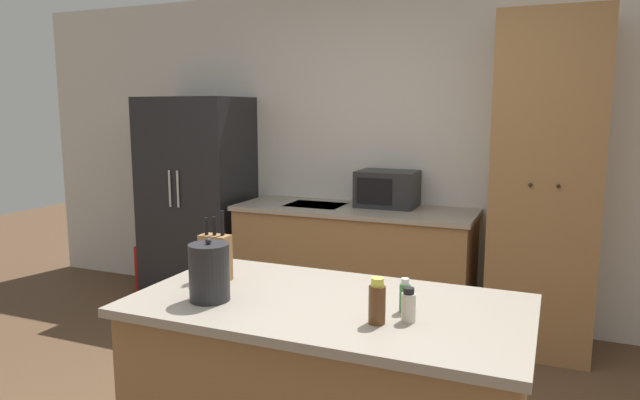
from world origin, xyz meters
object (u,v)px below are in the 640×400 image
object	(u,v)px
microwave	(387,189)
knife_block	(215,257)
spice_bottle_short_red	(405,296)
spice_bottle_amber_oil	(377,302)
kettle	(209,272)
spice_bottle_tall_dark	(408,306)
fire_extinguisher	(141,268)
pantry_cabinet	(545,187)
refrigerator	(198,200)

from	to	relation	value
microwave	knife_block	size ratio (longest dim) A/B	1.48
spice_bottle_short_red	spice_bottle_amber_oil	xyz separation A→B (m)	(-0.06, -0.15, 0.02)
knife_block	kettle	distance (m)	0.26
spice_bottle_tall_dark	fire_extinguisher	world-z (taller)	spice_bottle_tall_dark
knife_block	kettle	size ratio (longest dim) A/B	1.24
kettle	spice_bottle_amber_oil	bearing A→B (deg)	1.33
pantry_cabinet	knife_block	bearing A→B (deg)	-121.16
pantry_cabinet	microwave	world-z (taller)	pantry_cabinet
pantry_cabinet	spice_bottle_short_red	distance (m)	2.20
microwave	spice_bottle_short_red	size ratio (longest dim) A/B	3.59
spice_bottle_tall_dark	refrigerator	bearing A→B (deg)	137.25
knife_block	spice_bottle_tall_dark	world-z (taller)	knife_block
pantry_cabinet	spice_bottle_short_red	size ratio (longest dim) A/B	18.14
microwave	pantry_cabinet	bearing A→B (deg)	-5.31
pantry_cabinet	spice_bottle_amber_oil	world-z (taller)	pantry_cabinet
knife_block	spice_bottle_tall_dark	bearing A→B (deg)	-10.20
refrigerator	spice_bottle_short_red	xyz separation A→B (m)	(2.37, -2.14, 0.11)
knife_block	fire_extinguisher	world-z (taller)	knife_block
refrigerator	fire_extinguisher	distance (m)	0.91
refrigerator	spice_bottle_tall_dark	xyz separation A→B (m)	(2.41, -2.23, 0.10)
spice_bottle_short_red	spice_bottle_amber_oil	distance (m)	0.16
spice_bottle_tall_dark	spice_bottle_short_red	xyz separation A→B (m)	(-0.04, 0.09, 0.00)
pantry_cabinet	fire_extinguisher	bearing A→B (deg)	-179.28
spice_bottle_amber_oil	fire_extinguisher	size ratio (longest dim) A/B	0.33
refrigerator	spice_bottle_tall_dark	size ratio (longest dim) A/B	14.46
spice_bottle_amber_oil	kettle	bearing A→B (deg)	-178.67
microwave	spice_bottle_short_red	world-z (taller)	microwave
pantry_cabinet	fire_extinguisher	size ratio (longest dim) A/B	4.72
microwave	fire_extinguisher	world-z (taller)	microwave
pantry_cabinet	microwave	xyz separation A→B (m)	(-1.13, 0.10, -0.09)
microwave	fire_extinguisher	xyz separation A→B (m)	(-2.28, -0.15, -0.84)
fire_extinguisher	refrigerator	bearing A→B (deg)	2.34
refrigerator	knife_block	xyz separation A→B (m)	(1.53, -2.07, 0.15)
knife_block	microwave	bearing A→B (deg)	86.56
spice_bottle_amber_oil	kettle	size ratio (longest dim) A/B	0.66
microwave	kettle	distance (m)	2.42
knife_block	spice_bottle_short_red	world-z (taller)	knife_block
refrigerator	microwave	distance (m)	1.67
spice_bottle_tall_dark	spice_bottle_amber_oil	world-z (taller)	spice_bottle_amber_oil
spice_bottle_tall_dark	fire_extinguisher	bearing A→B (deg)	144.05
spice_bottle_amber_oil	kettle	distance (m)	0.67
spice_bottle_short_red	kettle	size ratio (longest dim) A/B	0.51
spice_bottle_amber_oil	spice_bottle_short_red	bearing A→B (deg)	68.01
spice_bottle_amber_oil	knife_block	bearing A→B (deg)	164.61
spice_bottle_short_red	spice_bottle_amber_oil	bearing A→B (deg)	-111.99
kettle	spice_bottle_short_red	bearing A→B (deg)	12.66
spice_bottle_amber_oil	fire_extinguisher	world-z (taller)	spice_bottle_amber_oil
pantry_cabinet	spice_bottle_short_red	bearing A→B (deg)	-100.87
refrigerator	pantry_cabinet	distance (m)	2.80
spice_bottle_short_red	kettle	bearing A→B (deg)	-167.34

